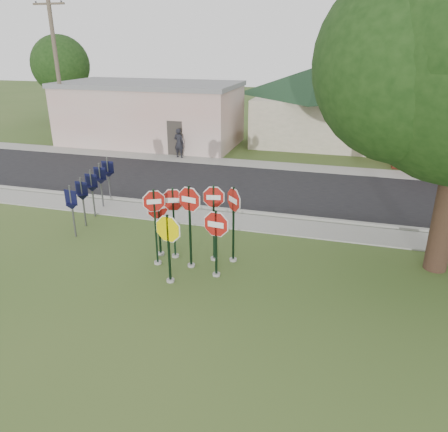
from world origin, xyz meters
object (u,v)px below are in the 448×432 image
(stop_sign_yellow, at_px, (168,240))
(utility_pole_near, at_px, (58,71))
(pedestrian, at_px, (179,143))
(stop_sign_center, at_px, (190,215))
(stop_sign_left, at_px, (155,218))

(stop_sign_yellow, bearing_deg, utility_pole_near, 132.71)
(stop_sign_yellow, bearing_deg, pedestrian, 110.26)
(stop_sign_center, height_order, pedestrian, stop_sign_center)
(stop_sign_center, height_order, utility_pole_near, utility_pole_near)
(utility_pole_near, bearing_deg, stop_sign_left, -47.19)
(stop_sign_left, distance_m, pedestrian, 13.87)
(stop_sign_yellow, xyz_separation_m, stop_sign_left, (-0.84, 0.96, 0.23))
(pedestrian, bearing_deg, utility_pole_near, 5.77)
(stop_sign_center, distance_m, stop_sign_yellow, 1.19)
(stop_sign_left, bearing_deg, utility_pole_near, 132.81)
(stop_sign_center, relative_size, stop_sign_left, 1.07)
(stop_sign_yellow, bearing_deg, stop_sign_center, 75.56)
(stop_sign_center, xyz_separation_m, stop_sign_left, (-1.12, -0.12, -0.17))
(stop_sign_center, bearing_deg, utility_pole_near, 135.47)
(stop_sign_left, relative_size, pedestrian, 1.47)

